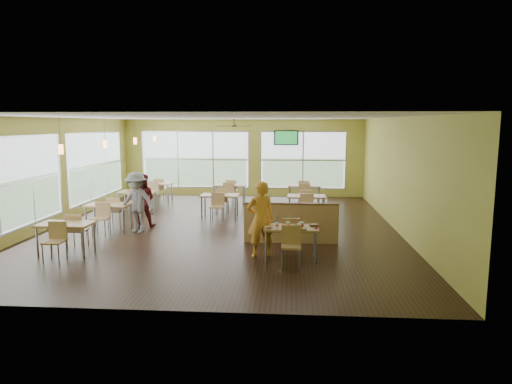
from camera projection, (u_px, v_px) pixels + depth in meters
room at (222, 174)px, 13.11m from camera, size 12.00×12.04×3.20m
window_bays at (161, 167)px, 16.36m from camera, size 9.24×10.24×2.38m
main_table at (291, 232)px, 10.15m from camera, size 1.22×1.52×0.87m
half_wall_divider at (291, 223)px, 11.60m from camera, size 2.40×0.14×1.04m
dining_tables at (198, 197)px, 15.02m from camera, size 6.92×8.72×0.87m
pendant_lights at (121, 142)px, 13.88m from camera, size 0.11×7.31×0.86m
ceiling_fan at (234, 126)px, 15.87m from camera, size 1.25×1.25×0.29m
tv_backwall at (286, 138)px, 18.67m from camera, size 1.00×0.07×0.60m
man_plaid at (261, 219)px, 10.37m from camera, size 0.74×0.60×1.74m
patron_maroon at (142, 200)px, 13.41m from camera, size 0.82×0.67×1.57m
patron_grey at (137, 202)px, 12.70m from camera, size 1.23×0.90×1.70m
cup_blue at (277, 225)px, 10.03m from camera, size 0.08×0.08×0.30m
cup_yellow at (288, 225)px, 10.04m from camera, size 0.09×0.09×0.34m
cup_red_near at (299, 226)px, 9.95m from camera, size 0.09×0.09×0.32m
cup_red_far at (302, 225)px, 9.98m from camera, size 0.11×0.11×0.38m
food_basket at (314, 225)px, 10.18m from camera, size 0.22×0.22×0.05m
ketchup_cup at (316, 228)px, 9.94m from camera, size 0.06×0.06×0.03m
wrapper_left at (268, 227)px, 9.99m from camera, size 0.21×0.19×0.04m
wrapper_mid at (295, 225)px, 10.24m from camera, size 0.22×0.21×0.04m
wrapper_right at (304, 229)px, 9.82m from camera, size 0.17×0.16×0.04m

